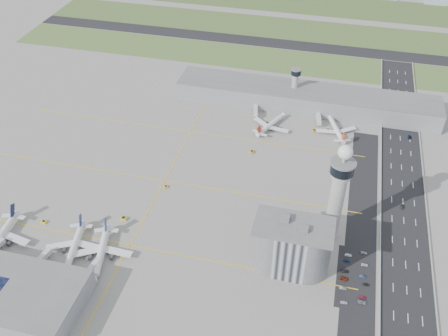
% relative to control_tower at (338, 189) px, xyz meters
% --- Properties ---
extents(ground, '(1000.00, 1000.00, 0.00)m').
position_rel_control_tower_xyz_m(ground, '(-72.00, -8.00, -35.04)').
color(ground, gray).
extents(grass_strip_0, '(480.00, 50.00, 0.08)m').
position_rel_control_tower_xyz_m(grass_strip_0, '(-92.00, 217.00, -35.00)').
color(grass_strip_0, '#4B6831').
rests_on(grass_strip_0, ground).
extents(grass_strip_1, '(480.00, 60.00, 0.08)m').
position_rel_control_tower_xyz_m(grass_strip_1, '(-92.00, 292.00, -35.00)').
color(grass_strip_1, '#4D652F').
rests_on(grass_strip_1, ground).
extents(grass_strip_2, '(480.00, 70.00, 0.08)m').
position_rel_control_tower_xyz_m(grass_strip_2, '(-92.00, 372.00, -35.00)').
color(grass_strip_2, '#49642F').
rests_on(grass_strip_2, ground).
extents(runway, '(480.00, 22.00, 0.10)m').
position_rel_control_tower_xyz_m(runway, '(-92.00, 254.00, -34.98)').
color(runway, black).
rests_on(runway, ground).
extents(highway, '(28.00, 500.00, 0.10)m').
position_rel_control_tower_xyz_m(highway, '(43.00, -8.00, -34.99)').
color(highway, black).
rests_on(highway, ground).
extents(barrier_left, '(0.60, 500.00, 1.20)m').
position_rel_control_tower_xyz_m(barrier_left, '(29.00, -8.00, -34.44)').
color(barrier_left, '#9E9E99').
rests_on(barrier_left, ground).
extents(barrier_right, '(0.60, 500.00, 1.20)m').
position_rel_control_tower_xyz_m(barrier_right, '(57.00, -8.00, -34.44)').
color(barrier_right, '#9E9E99').
rests_on(barrier_right, ground).
extents(landside_road, '(18.00, 260.00, 0.08)m').
position_rel_control_tower_xyz_m(landside_road, '(18.00, -18.00, -35.00)').
color(landside_road, black).
rests_on(landside_road, ground).
extents(parking_lot, '(20.00, 44.00, 0.10)m').
position_rel_control_tower_xyz_m(parking_lot, '(16.00, -30.00, -34.99)').
color(parking_lot, black).
rests_on(parking_lot, ground).
extents(taxiway_line_h_0, '(260.00, 0.60, 0.01)m').
position_rel_control_tower_xyz_m(taxiway_line_h_0, '(-112.00, -38.00, -35.04)').
color(taxiway_line_h_0, yellow).
rests_on(taxiway_line_h_0, ground).
extents(taxiway_line_h_1, '(260.00, 0.60, 0.01)m').
position_rel_control_tower_xyz_m(taxiway_line_h_1, '(-112.00, 22.00, -35.04)').
color(taxiway_line_h_1, yellow).
rests_on(taxiway_line_h_1, ground).
extents(taxiway_line_h_2, '(260.00, 0.60, 0.01)m').
position_rel_control_tower_xyz_m(taxiway_line_h_2, '(-112.00, 82.00, -35.04)').
color(taxiway_line_h_2, yellow).
rests_on(taxiway_line_h_2, ground).
extents(taxiway_line_v, '(0.60, 260.00, 0.01)m').
position_rel_control_tower_xyz_m(taxiway_line_v, '(-112.00, 22.00, -35.04)').
color(taxiway_line_v, yellow).
rests_on(taxiway_line_v, ground).
extents(control_tower, '(14.00, 14.00, 64.50)m').
position_rel_control_tower_xyz_m(control_tower, '(0.00, 0.00, 0.00)').
color(control_tower, '#ADAAA5').
rests_on(control_tower, ground).
extents(secondary_tower, '(8.60, 8.60, 31.90)m').
position_rel_control_tower_xyz_m(secondary_tower, '(-42.00, 142.00, -16.24)').
color(secondary_tower, '#ADAAA5').
rests_on(secondary_tower, ground).
extents(admin_building, '(42.00, 24.00, 33.50)m').
position_rel_control_tower_xyz_m(admin_building, '(-20.01, -30.00, -19.74)').
color(admin_building, '#B2B2B7').
rests_on(admin_building, ground).
extents(terminal_pier, '(210.00, 32.00, 15.80)m').
position_rel_control_tower_xyz_m(terminal_pier, '(-32.00, 140.00, -27.14)').
color(terminal_pier, gray).
rests_on(terminal_pier, ground).
extents(near_terminal, '(84.00, 42.00, 13.00)m').
position_rel_control_tower_xyz_m(near_terminal, '(-160.07, -90.02, -28.62)').
color(near_terminal, gray).
rests_on(near_terminal, ground).
extents(airplane_near_b, '(41.17, 45.65, 11.01)m').
position_rel_control_tower_xyz_m(airplane_near_b, '(-141.03, -49.50, -29.53)').
color(airplane_near_b, white).
rests_on(airplane_near_b, ground).
extents(airplane_near_c, '(45.01, 49.52, 11.74)m').
position_rel_control_tower_xyz_m(airplane_near_c, '(-124.00, -50.42, -29.17)').
color(airplane_near_c, white).
rests_on(airplane_near_c, ground).
extents(airplane_far_a, '(43.76, 46.55, 10.35)m').
position_rel_control_tower_xyz_m(airplane_far_a, '(-53.66, 102.82, -29.87)').
color(airplane_far_a, white).
rests_on(airplane_far_a, ground).
extents(airplane_far_b, '(42.58, 45.77, 10.35)m').
position_rel_control_tower_xyz_m(airplane_far_b, '(-4.71, 108.79, -29.86)').
color(airplane_far_b, white).
rests_on(airplane_far_b, ground).
extents(jet_bridge_near_1, '(5.39, 14.31, 5.70)m').
position_rel_control_tower_xyz_m(jet_bridge_near_1, '(-155.00, -69.00, -32.19)').
color(jet_bridge_near_1, silver).
rests_on(jet_bridge_near_1, ground).
extents(jet_bridge_near_2, '(5.39, 14.31, 5.70)m').
position_rel_control_tower_xyz_m(jet_bridge_near_2, '(-125.00, -69.00, -32.19)').
color(jet_bridge_near_2, silver).
rests_on(jet_bridge_near_2, ground).
extents(jet_bridge_far_0, '(5.39, 14.31, 5.70)m').
position_rel_control_tower_xyz_m(jet_bridge_far_0, '(-70.00, 124.00, -32.19)').
color(jet_bridge_far_0, silver).
rests_on(jet_bridge_far_0, ground).
extents(jet_bridge_far_1, '(5.39, 14.31, 5.70)m').
position_rel_control_tower_xyz_m(jet_bridge_far_1, '(-20.00, 124.00, -32.19)').
color(jet_bridge_far_1, silver).
rests_on(jet_bridge_far_1, ground).
extents(tug_0, '(3.26, 2.47, 1.74)m').
position_rel_control_tower_xyz_m(tug_0, '(-170.08, -33.61, -34.17)').
color(tug_0, yellow).
rests_on(tug_0, ground).
extents(tug_1, '(3.22, 3.34, 1.60)m').
position_rel_control_tower_xyz_m(tug_1, '(-140.81, -30.51, -34.24)').
color(tug_1, gold).
rests_on(tug_1, ground).
extents(tug_2, '(3.63, 2.50, 2.10)m').
position_rel_control_tower_xyz_m(tug_2, '(-124.02, -19.10, -33.99)').
color(tug_2, gold).
rests_on(tug_2, ground).
extents(tug_3, '(3.20, 3.29, 1.59)m').
position_rel_control_tower_xyz_m(tug_3, '(-108.86, 15.71, -34.25)').
color(tug_3, '#E9A211').
rests_on(tug_3, ground).
extents(tug_4, '(3.63, 3.84, 1.84)m').
position_rel_control_tower_xyz_m(tug_4, '(-61.48, 67.23, -34.12)').
color(tug_4, orange).
rests_on(tug_4, ground).
extents(tug_5, '(2.93, 3.37, 1.64)m').
position_rel_control_tower_xyz_m(tug_5, '(-20.79, 105.63, -34.22)').
color(tug_5, '#D28400').
rests_on(tug_5, ground).
extents(car_lot_0, '(4.04, 2.11, 1.31)m').
position_rel_control_tower_xyz_m(car_lot_0, '(11.03, -48.52, -34.39)').
color(car_lot_0, silver).
rests_on(car_lot_0, ground).
extents(car_lot_1, '(4.09, 1.77, 1.31)m').
position_rel_control_tower_xyz_m(car_lot_1, '(9.98, -39.34, -34.39)').
color(car_lot_1, gray).
rests_on(car_lot_1, ground).
extents(car_lot_2, '(4.82, 2.54, 1.29)m').
position_rel_control_tower_xyz_m(car_lot_2, '(10.03, -32.74, -34.40)').
color(car_lot_2, maroon).
rests_on(car_lot_2, ground).
extents(car_lot_3, '(4.53, 2.38, 1.25)m').
position_rel_control_tower_xyz_m(car_lot_3, '(10.20, -27.35, -34.41)').
color(car_lot_3, black).
rests_on(car_lot_3, ground).
extents(car_lot_4, '(3.41, 1.54, 1.14)m').
position_rel_control_tower_xyz_m(car_lot_4, '(10.84, -19.74, -34.47)').
color(car_lot_4, navy).
rests_on(car_lot_4, ground).
extents(car_lot_5, '(3.92, 1.52, 1.27)m').
position_rel_control_tower_xyz_m(car_lot_5, '(11.43, -15.30, -34.40)').
color(car_lot_5, silver).
rests_on(car_lot_5, ground).
extents(car_lot_6, '(4.58, 2.29, 1.24)m').
position_rel_control_tower_xyz_m(car_lot_6, '(20.06, -46.09, -34.42)').
color(car_lot_6, gray).
rests_on(car_lot_6, ground).
extents(car_lot_7, '(4.02, 2.13, 1.11)m').
position_rel_control_tower_xyz_m(car_lot_7, '(20.25, -43.05, -34.49)').
color(car_lot_7, '#A91A38').
rests_on(car_lot_7, ground).
extents(car_lot_8, '(3.47, 1.56, 1.16)m').
position_rel_control_tower_xyz_m(car_lot_8, '(21.83, -33.86, -34.46)').
color(car_lot_8, black).
rests_on(car_lot_8, ground).
extents(car_lot_9, '(3.63, 1.43, 1.18)m').
position_rel_control_tower_xyz_m(car_lot_9, '(19.88, -28.83, -34.45)').
color(car_lot_9, navy).
rests_on(car_lot_9, ground).
extents(car_lot_10, '(3.92, 1.85, 1.08)m').
position_rel_control_tower_xyz_m(car_lot_10, '(20.67, -20.17, -34.50)').
color(car_lot_10, silver).
rests_on(car_lot_10, ground).
extents(car_lot_11, '(3.85, 1.68, 1.10)m').
position_rel_control_tower_xyz_m(car_lot_11, '(20.04, -11.24, -34.49)').
color(car_lot_11, '#ACACAC').
rests_on(car_lot_11, ground).
extents(car_hw_1, '(1.68, 3.95, 1.27)m').
position_rel_control_tower_xyz_m(car_hw_1, '(42.34, 33.95, -34.41)').
color(car_hw_1, black).
rests_on(car_hw_1, ground).
extents(car_hw_2, '(2.19, 4.58, 1.26)m').
position_rel_control_tower_xyz_m(car_hw_2, '(49.71, 114.26, -34.41)').
color(car_hw_2, '#0C1D48').
rests_on(car_hw_2, ground).
extents(car_hw_4, '(1.73, 3.59, 1.18)m').
position_rel_control_tower_xyz_m(car_hw_4, '(35.18, 171.22, -34.45)').
color(car_hw_4, slate).
rests_on(car_hw_4, ground).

